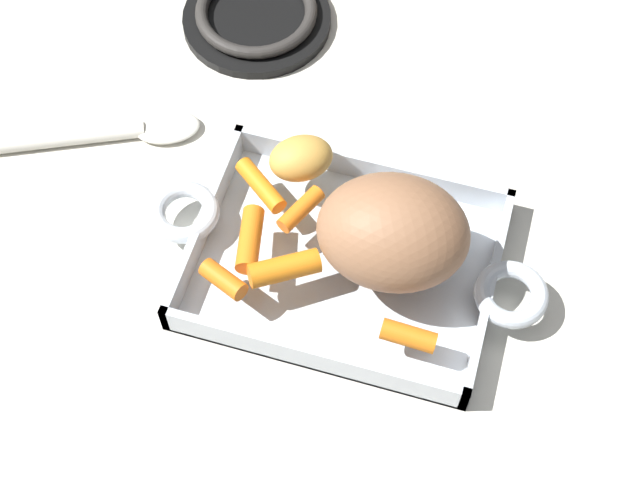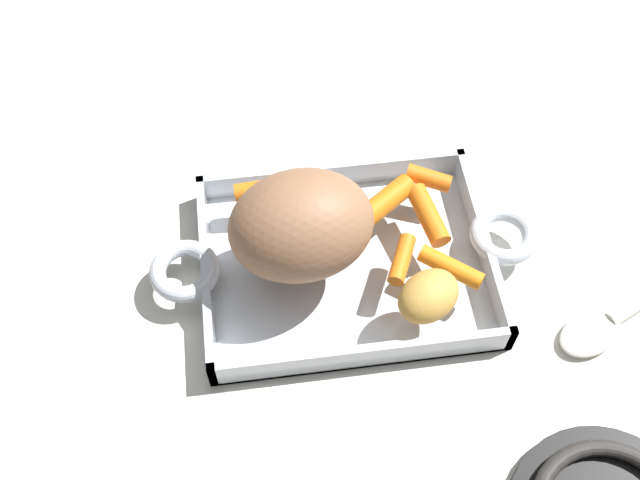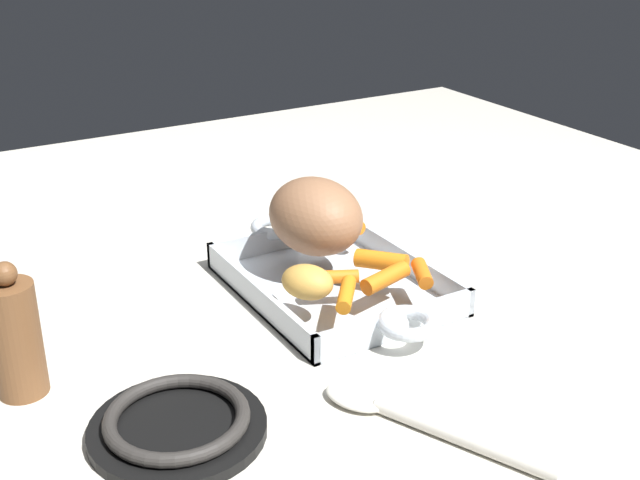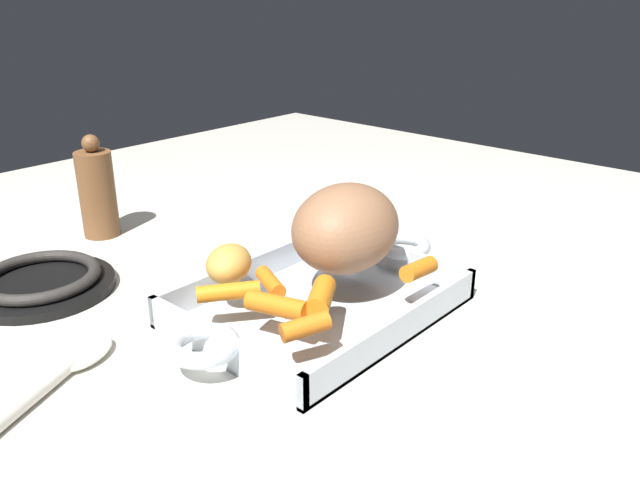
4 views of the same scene
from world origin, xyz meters
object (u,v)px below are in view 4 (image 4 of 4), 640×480
at_px(baby_carrot_center_right, 321,297).
at_px(stove_burner_rear, 40,282).
at_px(pork_roast, 343,227).
at_px(baby_carrot_short, 419,269).
at_px(baby_carrot_southeast, 277,306).
at_px(pepper_mill, 97,192).
at_px(baby_carrot_long, 305,327).
at_px(baby_carrot_northwest, 228,292).
at_px(roasting_dish, 319,302).
at_px(potato_golden_large, 229,264).
at_px(baby_carrot_center_left, 270,282).
at_px(serving_spoon, 39,389).

distance_m(baby_carrot_center_right, stove_burner_rear, 0.35).
xyz_separation_m(pork_roast, baby_carrot_short, (0.04, -0.08, -0.04)).
bearing_deg(baby_carrot_short, pork_roast, 113.86).
bearing_deg(stove_burner_rear, baby_carrot_center_right, -67.33).
height_order(pork_roast, baby_carrot_southeast, pork_roast).
height_order(baby_carrot_southeast, pepper_mill, pepper_mill).
distance_m(baby_carrot_long, baby_carrot_northwest, 0.11).
relative_size(roasting_dish, baby_carrot_long, 8.47).
xyz_separation_m(pork_roast, baby_carrot_northwest, (-0.14, 0.04, -0.04)).
xyz_separation_m(roasting_dish, baby_carrot_northwest, (-0.09, 0.04, 0.03)).
bearing_deg(potato_golden_large, baby_carrot_center_left, -73.58).
height_order(baby_carrot_center_left, baby_carrot_long, baby_carrot_long).
height_order(pork_roast, stove_burner_rear, pork_roast).
bearing_deg(baby_carrot_center_right, stove_burner_rear, 112.67).
relative_size(baby_carrot_long, stove_burner_rear, 0.27).
height_order(pork_roast, baby_carrot_northwest, pork_roast).
height_order(pork_roast, baby_carrot_center_right, pork_roast).
xyz_separation_m(roasting_dish, baby_carrot_short, (0.08, -0.08, 0.04)).
relative_size(baby_carrot_southeast, stove_burner_rear, 0.39).
relative_size(pork_roast, baby_carrot_southeast, 2.09).
bearing_deg(baby_carrot_southeast, pepper_mill, 82.90).
bearing_deg(pepper_mill, baby_carrot_northwest, -99.82).
relative_size(baby_carrot_short, serving_spoon, 0.21).
xyz_separation_m(baby_carrot_southeast, pepper_mill, (0.05, 0.41, 0.02)).
distance_m(pork_roast, baby_carrot_long, 0.16).
bearing_deg(roasting_dish, baby_carrot_long, -144.46).
bearing_deg(baby_carrot_center_right, baby_carrot_southeast, 152.14).
distance_m(baby_carrot_center_left, baby_carrot_northwest, 0.05).
relative_size(baby_carrot_southeast, potato_golden_large, 1.04).
height_order(potato_golden_large, serving_spoon, potato_golden_large).
distance_m(baby_carrot_short, serving_spoon, 0.40).
xyz_separation_m(roasting_dish, baby_carrot_center_left, (-0.05, 0.02, 0.03)).
relative_size(pork_roast, baby_carrot_northwest, 2.15).
bearing_deg(serving_spoon, stove_burner_rear, 38.72).
xyz_separation_m(roasting_dish, potato_golden_large, (-0.06, 0.07, 0.05)).
xyz_separation_m(baby_carrot_long, pepper_mill, (0.06, 0.46, 0.02)).
bearing_deg(baby_carrot_long, baby_carrot_short, -2.53).
bearing_deg(pepper_mill, potato_golden_large, -95.45).
relative_size(stove_burner_rear, pepper_mill, 1.15).
bearing_deg(baby_carrot_southeast, stove_burner_rear, 107.46).
distance_m(baby_carrot_center_right, baby_carrot_northwest, 0.10).
relative_size(baby_carrot_center_left, baby_carrot_long, 1.13).
relative_size(baby_carrot_center_right, baby_carrot_center_left, 1.27).
height_order(baby_carrot_northwest, stove_burner_rear, baby_carrot_northwest).
xyz_separation_m(baby_carrot_center_left, stove_burner_rear, (-0.13, 0.26, -0.04)).
bearing_deg(potato_golden_large, baby_carrot_long, -102.43).
relative_size(roasting_dish, pork_roast, 2.84).
relative_size(baby_carrot_short, baby_carrot_long, 1.07).
bearing_deg(baby_carrot_short, roasting_dish, 136.47).
height_order(baby_carrot_northwest, pepper_mill, pepper_mill).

